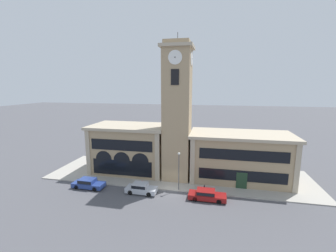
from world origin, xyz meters
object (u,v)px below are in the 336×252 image
parked_car_far (207,195)px  bollard (204,189)px  fire_hydrant (142,183)px  parked_car_near (88,183)px  parked_car_mid (141,188)px  street_lamp (179,165)px

parked_car_far → bollard: (-0.40, 1.76, -0.03)m
parked_car_far → fire_hydrant: size_ratio=5.63×
parked_car_far → bollard: size_ratio=4.62×
bollard → fire_hydrant: bearing=179.8°
parked_car_near → bollard: size_ratio=4.40×
parked_car_near → parked_car_mid: 8.08m
parked_car_far → parked_car_near: bearing=-179.2°
parked_car_near → fire_hydrant: size_ratio=5.37×
fire_hydrant → street_lamp: bearing=0.5°
parked_car_near → parked_car_mid: parked_car_mid is taller
bollard → fire_hydrant: (-8.99, 0.04, -0.10)m
parked_car_far → street_lamp: size_ratio=0.90×
parked_car_near → parked_car_far: 17.08m
parked_car_far → fire_hydrant: parked_car_far is taller
parked_car_mid → street_lamp: street_lamp is taller
parked_car_mid → street_lamp: size_ratio=0.79×
parked_car_near → street_lamp: size_ratio=0.85×
bollard → parked_car_near: bearing=-174.0°
parked_car_mid → parked_car_far: 9.00m
fire_hydrant → parked_car_far: bearing=-10.8°
parked_car_far → bollard: 1.81m
fire_hydrant → parked_car_mid: bearing=-77.7°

